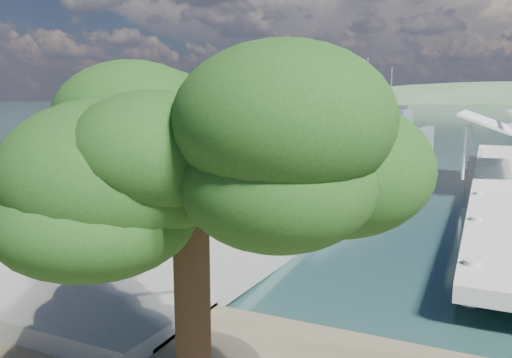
# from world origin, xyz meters

# --- Properties ---
(ground) EXTENTS (1400.00, 1400.00, 0.00)m
(ground) POSITION_xyz_m (0.00, 0.00, 0.00)
(ground) COLOR #163636
(ground) RESTS_ON ground
(boat_ramp) EXTENTS (10.00, 18.00, 0.50)m
(boat_ramp) POSITION_xyz_m (0.00, -1.00, 0.25)
(boat_ramp) COLOR gray
(boat_ramp) RESTS_ON ground
(shoreline_rocks) EXTENTS (3.20, 5.60, 0.90)m
(shoreline_rocks) POSITION_xyz_m (-6.20, 0.50, 0.00)
(shoreline_rocks) COLOR #595957
(shoreline_rocks) RESTS_ON ground
(pier) EXTENTS (6.40, 44.00, 6.10)m
(pier) POSITION_xyz_m (13.00, 18.77, 1.60)
(pier) COLOR #B0B0A5
(pier) RESTS_ON ground
(landing_craft) EXTENTS (12.57, 37.95, 11.09)m
(landing_craft) POSITION_xyz_m (0.12, 24.41, 0.91)
(landing_craft) COLOR #51595F
(landing_craft) RESTS_ON ground
(military_truck) EXTENTS (3.28, 9.16, 4.19)m
(military_truck) POSITION_xyz_m (-0.67, 4.20, 2.59)
(military_truck) COLOR black
(military_truck) RESTS_ON boat_ramp
(soldier) EXTENTS (0.83, 0.72, 1.91)m
(soldier) POSITION_xyz_m (-1.84, 0.07, 1.46)
(soldier) COLOR black
(soldier) RESTS_ON boat_ramp
(overhang_tree) EXTENTS (7.33, 6.76, 6.66)m
(overhang_tree) POSITION_xyz_m (6.95, -10.73, 5.34)
(overhang_tree) COLOR #391F16
(overhang_tree) RESTS_ON ground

